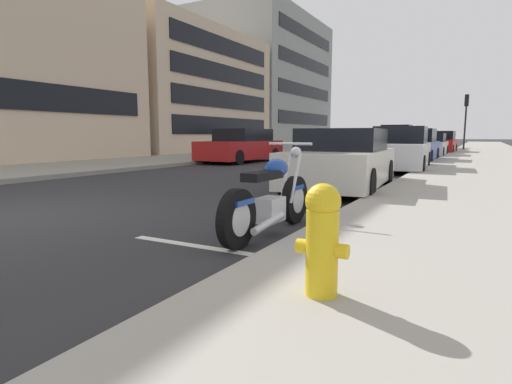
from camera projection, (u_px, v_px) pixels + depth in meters
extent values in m
plane|color=#28282B|center=(11.00, 217.00, 6.23)|extent=(260.00, 260.00, 0.00)
cube|color=gray|center=(493.00, 170.00, 13.60)|extent=(120.00, 4.40, 0.14)
cube|color=gray|center=(174.00, 159.00, 19.86)|extent=(120.00, 5.00, 0.14)
cube|color=silver|center=(214.00, 248.00, 4.51)|extent=(0.12, 2.20, 0.01)
cylinder|color=black|center=(295.00, 200.00, 5.79)|extent=(0.66, 0.12, 0.66)
cylinder|color=silver|center=(295.00, 200.00, 5.79)|extent=(0.37, 0.12, 0.36)
cylinder|color=black|center=(237.00, 219.00, 4.46)|extent=(0.66, 0.12, 0.66)
cylinder|color=silver|center=(237.00, 219.00, 4.46)|extent=(0.37, 0.12, 0.36)
cube|color=silver|center=(270.00, 209.00, 5.13)|extent=(0.40, 0.26, 0.30)
cube|color=black|center=(263.00, 176.00, 4.91)|extent=(0.68, 0.23, 0.10)
ellipsoid|color=navy|center=(276.00, 168.00, 5.22)|extent=(0.48, 0.25, 0.24)
cube|color=navy|center=(239.00, 202.00, 4.48)|extent=(0.36, 0.18, 0.06)
cube|color=navy|center=(294.00, 187.00, 5.75)|extent=(0.32, 0.16, 0.06)
cylinder|color=silver|center=(286.00, 178.00, 5.66)|extent=(0.34, 0.05, 0.65)
cylinder|color=silver|center=(295.00, 179.00, 5.59)|extent=(0.34, 0.05, 0.65)
cylinder|color=silver|center=(290.00, 144.00, 5.53)|extent=(0.04, 0.62, 0.04)
sphere|color=silver|center=(296.00, 152.00, 5.72)|extent=(0.15, 0.15, 0.15)
cylinder|color=silver|center=(268.00, 223.00, 4.82)|extent=(0.71, 0.10, 0.16)
cube|color=beige|center=(341.00, 166.00, 9.30)|extent=(4.19, 2.06, 0.73)
cube|color=black|center=(343.00, 139.00, 9.29)|extent=(2.18, 1.79, 0.47)
cylinder|color=black|center=(322.00, 170.00, 10.88)|extent=(0.63, 0.26, 0.62)
cylinder|color=black|center=(387.00, 172.00, 10.20)|extent=(0.63, 0.26, 0.62)
cylinder|color=black|center=(286.00, 180.00, 8.45)|extent=(0.63, 0.26, 0.62)
cylinder|color=black|center=(368.00, 184.00, 7.78)|extent=(0.63, 0.26, 0.62)
cube|color=silver|center=(400.00, 155.00, 14.18)|extent=(4.23, 1.93, 0.79)
cube|color=black|center=(401.00, 135.00, 14.18)|extent=(2.03, 1.68, 0.56)
cylinder|color=black|center=(382.00, 159.00, 15.77)|extent=(0.63, 0.25, 0.62)
cylinder|color=black|center=(426.00, 160.00, 15.11)|extent=(0.63, 0.25, 0.62)
cylinder|color=black|center=(369.00, 164.00, 13.32)|extent=(0.63, 0.25, 0.62)
cylinder|color=black|center=(421.00, 165.00, 12.66)|extent=(0.63, 0.25, 0.62)
cube|color=navy|center=(414.00, 150.00, 18.76)|extent=(4.25, 1.77, 0.77)
cube|color=black|center=(415.00, 135.00, 18.73)|extent=(2.07, 1.63, 0.57)
cylinder|color=black|center=(400.00, 154.00, 20.39)|extent=(0.62, 0.22, 0.62)
cylinder|color=black|center=(436.00, 154.00, 19.64)|extent=(0.62, 0.22, 0.62)
cylinder|color=black|center=(389.00, 156.00, 17.95)|extent=(0.62, 0.22, 0.62)
cylinder|color=black|center=(429.00, 157.00, 17.19)|extent=(0.62, 0.22, 0.62)
cube|color=silver|center=(428.00, 148.00, 23.35)|extent=(4.55, 1.81, 0.69)
cube|color=black|center=(429.00, 137.00, 23.18)|extent=(2.36, 1.66, 0.47)
cylinder|color=black|center=(416.00, 150.00, 25.07)|extent=(0.62, 0.22, 0.62)
cylinder|color=black|center=(446.00, 151.00, 24.31)|extent=(0.62, 0.22, 0.62)
cylinder|color=black|center=(409.00, 152.00, 22.44)|extent=(0.62, 0.22, 0.62)
cylinder|color=black|center=(442.00, 153.00, 21.68)|extent=(0.62, 0.22, 0.62)
cube|color=#AD1919|center=(440.00, 145.00, 27.71)|extent=(4.32, 1.85, 0.77)
cube|color=black|center=(441.00, 135.00, 27.55)|extent=(2.35, 1.68, 0.55)
cylinder|color=black|center=(429.00, 148.00, 29.36)|extent=(0.62, 0.23, 0.62)
cylinder|color=black|center=(455.00, 148.00, 28.58)|extent=(0.62, 0.23, 0.62)
cylinder|color=black|center=(424.00, 149.00, 26.91)|extent=(0.62, 0.23, 0.62)
cylinder|color=black|center=(452.00, 150.00, 26.12)|extent=(0.62, 0.23, 0.62)
cube|color=#4C5156|center=(410.00, 141.00, 32.10)|extent=(2.16, 5.52, 0.95)
cube|color=black|center=(397.00, 130.00, 32.46)|extent=(1.98, 2.12, 0.76)
cylinder|color=black|center=(382.00, 146.00, 32.25)|extent=(0.27, 0.76, 0.76)
cylinder|color=black|center=(387.00, 145.00, 33.87)|extent=(0.27, 0.76, 0.76)
cylinder|color=black|center=(434.00, 146.00, 30.44)|extent=(0.27, 0.76, 0.76)
cylinder|color=black|center=(437.00, 146.00, 32.06)|extent=(0.27, 0.76, 0.76)
cube|color=#AD1919|center=(241.00, 150.00, 18.74)|extent=(4.76, 2.03, 0.79)
cube|color=black|center=(244.00, 135.00, 18.84)|extent=(2.57, 1.80, 0.54)
cylinder|color=black|center=(238.00, 157.00, 17.02)|extent=(0.63, 0.24, 0.62)
cylinder|color=black|center=(205.00, 156.00, 17.88)|extent=(0.63, 0.24, 0.62)
cylinder|color=black|center=(274.00, 154.00, 19.67)|extent=(0.63, 0.24, 0.62)
cylinder|color=black|center=(243.00, 154.00, 20.52)|extent=(0.63, 0.24, 0.62)
cylinder|color=gold|center=(322.00, 253.00, 2.81)|extent=(0.22, 0.22, 0.59)
sphere|color=gold|center=(323.00, 201.00, 2.76)|extent=(0.24, 0.24, 0.24)
cylinder|color=gold|center=(303.00, 246.00, 2.87)|extent=(0.10, 0.08, 0.10)
cylinder|color=gold|center=(342.00, 251.00, 2.74)|extent=(0.10, 0.08, 0.10)
cylinder|color=black|center=(465.00, 122.00, 30.69)|extent=(0.12, 0.12, 4.02)
cube|color=black|center=(467.00, 100.00, 30.47)|extent=(0.28, 0.28, 0.85)
sphere|color=red|center=(467.00, 97.00, 30.57)|extent=(0.14, 0.14, 0.14)
sphere|color=gold|center=(467.00, 101.00, 30.60)|extent=(0.14, 0.14, 0.14)
sphere|color=green|center=(467.00, 104.00, 30.64)|extent=(0.14, 0.14, 0.14)
cube|color=black|center=(52.00, 98.00, 16.52)|extent=(9.36, 0.06, 1.10)
cube|color=beige|center=(158.00, 95.00, 30.29)|extent=(13.20, 11.63, 8.27)
cube|color=black|center=(226.00, 126.00, 27.85)|extent=(11.08, 0.06, 1.10)
cube|color=black|center=(226.00, 100.00, 27.62)|extent=(11.08, 0.06, 1.10)
cube|color=black|center=(225.00, 73.00, 27.38)|extent=(11.08, 0.06, 1.10)
cube|color=black|center=(225.00, 47.00, 27.15)|extent=(11.08, 0.06, 1.10)
cube|color=#939993|center=(253.00, 85.00, 42.69)|extent=(15.06, 11.71, 12.68)
cube|color=black|center=(306.00, 119.00, 40.40)|extent=(12.65, 0.06, 1.10)
cube|color=black|center=(307.00, 91.00, 40.05)|extent=(12.65, 0.06, 1.10)
cube|color=black|center=(307.00, 63.00, 39.69)|extent=(12.65, 0.06, 1.10)
cube|color=black|center=(308.00, 34.00, 39.33)|extent=(12.65, 0.06, 1.10)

